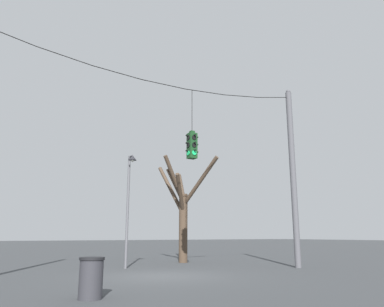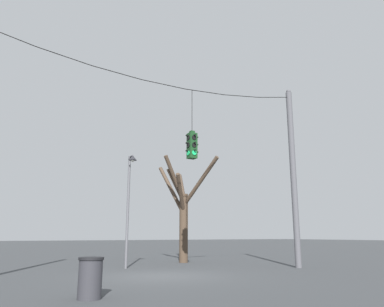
% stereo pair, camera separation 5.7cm
% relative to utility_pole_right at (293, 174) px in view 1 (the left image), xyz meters
% --- Properties ---
extents(ground_plane, '(200.00, 200.00, 0.00)m').
position_rel_utility_pole_right_xyz_m(ground_plane, '(-7.02, -0.12, -4.38)').
color(ground_plane, '#383A3D').
extents(utility_pole_right, '(0.29, 0.29, 8.79)m').
position_rel_utility_pole_right_xyz_m(utility_pole_right, '(0.00, 0.00, 0.00)').
color(utility_pole_right, '#4C4C51').
rests_on(utility_pole_right, ground_plane).
extents(span_wire, '(14.05, 0.03, 0.80)m').
position_rel_utility_pole_right_xyz_m(span_wire, '(-7.02, 0.00, 3.47)').
color(span_wire, black).
extents(traffic_light_near_right_pole, '(0.58, 0.58, 3.02)m').
position_rel_utility_pole_right_xyz_m(traffic_light_near_right_pole, '(-5.69, 0.00, 0.78)').
color(traffic_light_near_right_pole, '#143819').
extents(street_lamp, '(0.38, 0.67, 5.21)m').
position_rel_utility_pole_right_xyz_m(street_lamp, '(-7.11, 3.42, -0.92)').
color(street_lamp, '#515156').
rests_on(street_lamp, ground_plane).
extents(bare_tree, '(2.67, 4.90, 5.82)m').
position_rel_utility_pole_right_xyz_m(bare_tree, '(-3.12, 5.60, -1.35)').
color(bare_tree, '#423326').
rests_on(bare_tree, ground_plane).
extents(trash_bin, '(0.61, 0.61, 0.96)m').
position_rel_utility_pole_right_xyz_m(trash_bin, '(-10.71, -3.89, -3.90)').
color(trash_bin, '#2D2D33').
rests_on(trash_bin, ground_plane).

